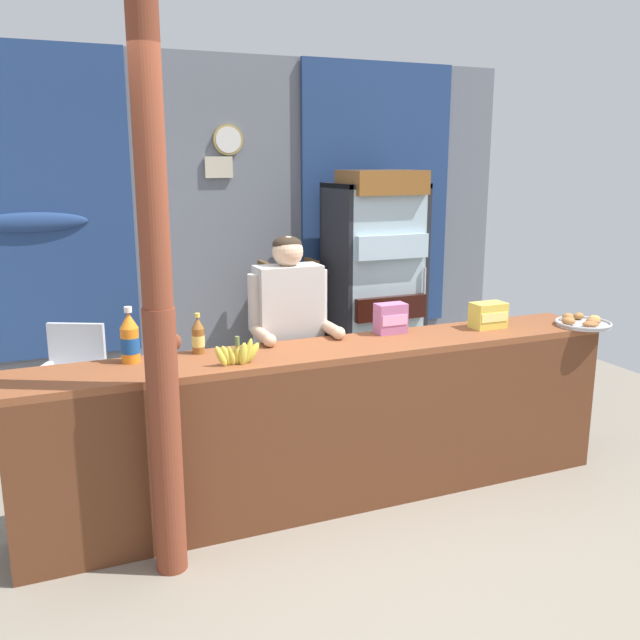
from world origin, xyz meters
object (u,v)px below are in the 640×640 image
Objects in this scene: drink_fridge at (375,270)px; snack_box_instant_noodle at (488,315)px; shopkeeper at (289,329)px; bottle_shelf_rack at (289,322)px; pastry_tray at (583,322)px; soda_bottle_iced_tea at (198,336)px; banana_bunch at (238,354)px; timber_post at (159,320)px; soda_bottle_orange_soda at (130,339)px; stall_counter at (339,414)px; snack_box_wafer at (391,318)px; plastic_lawn_chair at (72,377)px.

snack_box_instant_noodle is at bearing -93.21° from drink_fridge.
snack_box_instant_noodle is at bearing -16.58° from shopkeeper.
bottle_shelf_rack is 3.25× the size of pastry_tray.
drink_fridge is 8.43× the size of soda_bottle_iced_tea.
banana_bunch is (-0.48, -0.53, 0.03)m from shopkeeper.
shopkeeper reaches higher than snack_box_instant_noodle.
timber_post is 2.20m from snack_box_instant_noodle.
soda_bottle_iced_tea is at bearing 5.03° from soda_bottle_orange_soda.
pastry_tray is at bearing -0.76° from banana_bunch.
soda_bottle_orange_soda reaches higher than snack_box_instant_noodle.
pastry_tray is (1.72, -0.05, 0.40)m from stall_counter.
timber_post reaches higher than snack_box_wafer.
bottle_shelf_rack is at bearing 16.91° from plastic_lawn_chair.
snack_box_instant_noodle is 0.66m from snack_box_wafer.
shopkeeper is at bearing 15.18° from soda_bottle_orange_soda.
soda_bottle_iced_tea is 2.48m from pastry_tray.
soda_bottle_iced_tea is 1.06× the size of snack_box_instant_noodle.
bottle_shelf_rack is at bearing 63.73° from banana_bunch.
timber_post reaches higher than banana_bunch.
drink_fridge reaches higher than pastry_tray.
bottle_shelf_rack is at bearing 57.18° from soda_bottle_iced_tea.
snack_box_wafer is (1.51, 0.52, -0.24)m from timber_post.
bottle_shelf_rack is 1.83m from shopkeeper.
soda_bottle_iced_tea is 0.86× the size of banana_bunch.
drink_fridge reaches higher than bottle_shelf_rack.
snack_box_instant_noodle is (1.11, 0.15, 0.46)m from stall_counter.
plastic_lawn_chair is 2.83× the size of soda_bottle_orange_soda.
plastic_lawn_chair is 1.89m from banana_bunch.
timber_post is 2.07m from plastic_lawn_chair.
snack_box_instant_noodle is (2.23, -0.09, -0.05)m from soda_bottle_orange_soda.
drink_fridge is 6.36× the size of soda_bottle_orange_soda.
plastic_lawn_chair is at bearing -163.09° from bottle_shelf_rack.
pastry_tray is at bearing -75.79° from drink_fridge.
drink_fridge is 2.05m from pastry_tray.
plastic_lawn_chair is 4.52× the size of snack_box_wafer.
stall_counter is 1.25m from soda_bottle_orange_soda.
timber_post is 2.33× the size of bottle_shelf_rack.
shopkeeper is 6.83× the size of soda_bottle_iced_tea.
soda_bottle_iced_tea is at bearing 176.06° from snack_box_instant_noodle.
stall_counter is 0.66m from shopkeeper.
shopkeeper is at bearing 156.94° from snack_box_wafer.
soda_bottle_iced_tea is (-0.74, 0.28, 0.47)m from stall_counter.
bottle_shelf_rack reaches higher than stall_counter.
shopkeeper is 8.21× the size of snack_box_wafer.
snack_box_instant_noodle is (1.86, -0.13, -0.02)m from soda_bottle_iced_tea.
banana_bunch is at bearing 179.24° from pastry_tray.
bottle_shelf_rack is 2.33m from soda_bottle_iced_tea.
banana_bunch is (-1.07, -0.29, -0.04)m from snack_box_wafer.
timber_post is 1.40× the size of drink_fridge.
bottle_shelf_rack is 3.81× the size of soda_bottle_orange_soda.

